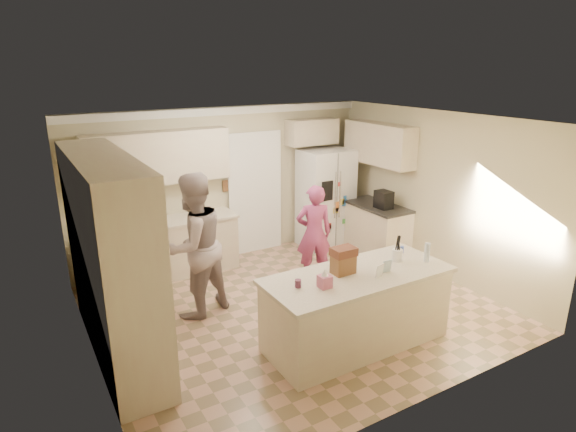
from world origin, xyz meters
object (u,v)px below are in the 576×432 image
coffee_maker (384,200)px  teen_girl (314,233)px  dollhouse_body (343,264)px  island_base (356,310)px  utensil_crock (397,255)px  teen_boy (194,246)px  refrigerator (325,198)px  tissue_box (325,281)px

coffee_maker → teen_girl: bearing=-175.7°
dollhouse_body → teen_girl: size_ratio=0.17×
coffee_maker → island_base: 2.87m
utensil_crock → teen_boy: teen_boy is taller
coffee_maker → utensil_crock: bearing=-127.1°
refrigerator → utensil_crock: refrigerator is taller
coffee_maker → tissue_box: 3.28m
utensil_crock → dollhouse_body: 0.80m
teen_boy → teen_girl: size_ratio=1.28×
island_base → tissue_box: size_ratio=15.71×
utensil_crock → teen_girl: teen_girl is taller
utensil_crock → tissue_box: size_ratio=1.07×
utensil_crock → teen_girl: 1.76m
coffee_maker → teen_boy: bearing=-176.6°
island_base → teen_boy: 2.26m
refrigerator → dollhouse_body: size_ratio=6.92×
island_base → tissue_box: bearing=-169.7°
refrigerator → coffee_maker: size_ratio=6.00×
teen_boy → dollhouse_body: bearing=108.9°
refrigerator → teen_girl: (-1.04, -1.19, -0.13)m
refrigerator → island_base: (-1.60, -2.98, -0.46)m
tissue_box → island_base: bearing=10.3°
tissue_box → dollhouse_body: bearing=26.6°
coffee_maker → tissue_box: size_ratio=2.14×
utensil_crock → tissue_box: 1.21m
island_base → tissue_box: 0.79m
dollhouse_body → teen_boy: 2.03m
coffee_maker → dollhouse_body: size_ratio=1.15×
tissue_box → teen_boy: bearing=115.3°
dollhouse_body → teen_girl: teen_girl is taller
island_base → teen_girl: (0.57, 1.79, 0.33)m
refrigerator → teen_boy: (-3.00, -1.28, 0.08)m
island_base → utensil_crock: utensil_crock is taller
coffee_maker → island_base: size_ratio=0.14×
dollhouse_body → teen_boy: teen_boy is taller
tissue_box → dollhouse_body: 0.45m
tissue_box → dollhouse_body: dollhouse_body is taller
island_base → refrigerator: bearing=61.7°
refrigerator → teen_girl: size_ratio=1.17×
refrigerator → tissue_box: (-2.15, -3.08, 0.10)m
teen_boy → teen_girl: teen_boy is taller
dollhouse_body → teen_boy: bearing=128.0°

